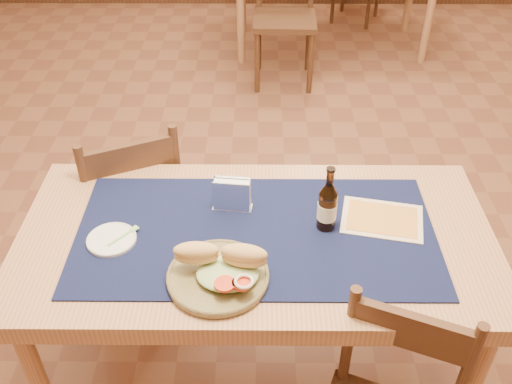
{
  "coord_description": "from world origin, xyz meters",
  "views": [
    {
      "loc": [
        0.01,
        -2.21,
        2.04
      ],
      "look_at": [
        0.0,
        -0.7,
        0.85
      ],
      "focal_mm": 40.0,
      "sensor_mm": 36.0,
      "label": 1
    }
  ],
  "objects_px": {
    "sandwich_plate": "(221,271)",
    "beer_bottle": "(327,206)",
    "main_table": "(256,252)",
    "chair_main_far": "(132,203)",
    "napkin_holder": "(232,195)"
  },
  "relations": [
    {
      "from": "sandwich_plate",
      "to": "beer_bottle",
      "type": "xyz_separation_m",
      "value": [
        0.34,
        0.24,
        0.06
      ]
    },
    {
      "from": "main_table",
      "to": "chair_main_far",
      "type": "bearing_deg",
      "value": 137.21
    },
    {
      "from": "sandwich_plate",
      "to": "napkin_holder",
      "type": "bearing_deg",
      "value": 86.4
    },
    {
      "from": "sandwich_plate",
      "to": "beer_bottle",
      "type": "distance_m",
      "value": 0.42
    },
    {
      "from": "chair_main_far",
      "to": "sandwich_plate",
      "type": "distance_m",
      "value": 0.9
    },
    {
      "from": "main_table",
      "to": "chair_main_far",
      "type": "height_order",
      "value": "chair_main_far"
    },
    {
      "from": "main_table",
      "to": "chair_main_far",
      "type": "xyz_separation_m",
      "value": [
        -0.54,
        0.5,
        -0.2
      ]
    },
    {
      "from": "main_table",
      "to": "napkin_holder",
      "type": "relative_size",
      "value": 11.25
    },
    {
      "from": "chair_main_far",
      "to": "sandwich_plate",
      "type": "height_order",
      "value": "chair_main_far"
    },
    {
      "from": "main_table",
      "to": "napkin_holder",
      "type": "distance_m",
      "value": 0.21
    },
    {
      "from": "napkin_holder",
      "to": "sandwich_plate",
      "type": "bearing_deg",
      "value": -93.6
    },
    {
      "from": "main_table",
      "to": "beer_bottle",
      "type": "relative_size",
      "value": 6.6
    },
    {
      "from": "main_table",
      "to": "sandwich_plate",
      "type": "relative_size",
      "value": 5.09
    },
    {
      "from": "chair_main_far",
      "to": "sandwich_plate",
      "type": "bearing_deg",
      "value": -58.34
    },
    {
      "from": "chair_main_far",
      "to": "beer_bottle",
      "type": "relative_size",
      "value": 3.72
    }
  ]
}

